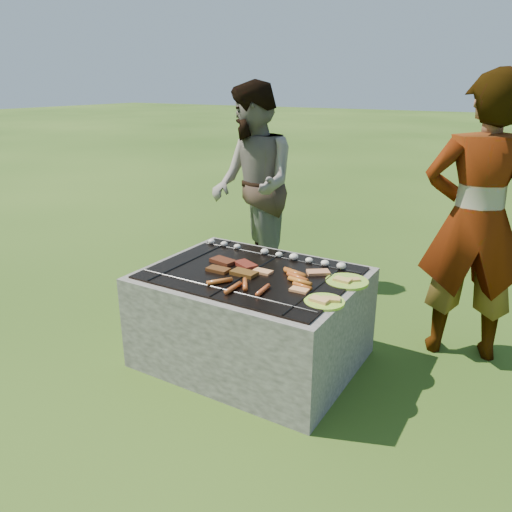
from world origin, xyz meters
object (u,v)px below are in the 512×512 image
at_px(plate_far, 347,281).
at_px(bystander, 253,186).
at_px(fire_pit, 252,320).
at_px(plate_near, 324,301).
at_px(cook, 476,222).

xyz_separation_m(plate_far, bystander, (-1.26, 1.01, 0.26)).
bearing_deg(fire_pit, plate_near, -17.05).
bearing_deg(bystander, fire_pit, -15.26).
distance_m(plate_far, cook, 0.91).
distance_m(plate_near, bystander, 1.86).
bearing_deg(plate_far, cook, 48.21).
height_order(fire_pit, plate_near, plate_near).
xyz_separation_m(plate_near, cook, (0.58, 0.97, 0.29)).
height_order(plate_near, bystander, bystander).
distance_m(fire_pit, cook, 1.52).
bearing_deg(bystander, plate_far, 5.05).
relative_size(fire_pit, cook, 0.72).
bearing_deg(fire_pit, bystander, 121.12).
distance_m(cook, bystander, 1.87).
bearing_deg(fire_pit, cook, 35.25).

